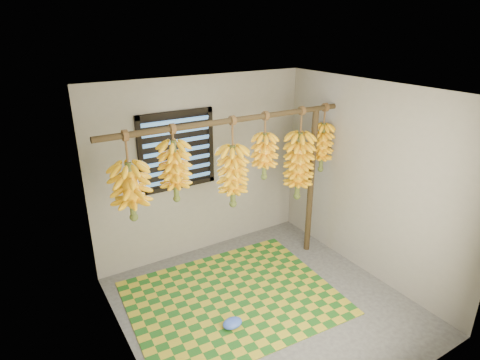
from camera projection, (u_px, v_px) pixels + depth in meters
floor at (265, 306)px, 4.55m from camera, size 3.00×3.00×0.01m
ceiling at (272, 92)px, 3.66m from camera, size 3.00×3.00×0.01m
wall_back at (202, 168)px, 5.30m from camera, size 3.00×0.01×2.40m
wall_left at (122, 252)px, 3.37m from camera, size 0.01×3.00×2.40m
wall_right at (370, 182)px, 4.84m from camera, size 0.01×3.00×2.40m
window at (177, 151)px, 4.99m from camera, size 1.00×0.04×1.00m
hanging_pole at (233, 120)px, 4.36m from camera, size 3.00×0.06×0.06m
support_post at (311, 183)px, 5.32m from camera, size 0.08×0.08×2.00m
woven_mat at (233, 298)px, 4.67m from camera, size 2.43×2.00×0.01m
plastic_bag at (232, 323)px, 4.20m from camera, size 0.23×0.17×0.09m
banana_bunch_a at (131, 191)px, 4.00m from camera, size 0.38×0.38×0.93m
banana_bunch_b at (175, 171)px, 4.19m from camera, size 0.32×0.32×0.84m
banana_bunch_c at (233, 176)px, 4.60m from camera, size 0.34×0.34×1.07m
banana_bunch_d at (264, 156)px, 4.75m from camera, size 0.31×0.31×0.82m
banana_bunch_e at (299, 166)px, 5.10m from camera, size 0.36×0.36×1.20m
banana_bunch_f at (322, 147)px, 5.22m from camera, size 0.27×0.27×0.90m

